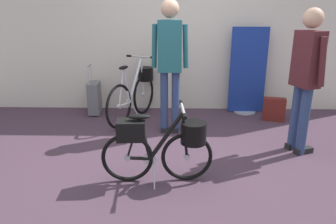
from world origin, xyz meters
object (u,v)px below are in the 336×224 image
object	(u,v)px
display_bike_left	(136,91)
rolling_suitcase	(94,98)
folding_bike_foreground	(162,143)
visitor_near_wall	(306,73)
visitor_browsing	(170,58)
floor_banner_stand	(247,76)
backpack_on_floor	(274,109)

from	to	relation	value
display_bike_left	rolling_suitcase	world-z (taller)	display_bike_left
folding_bike_foreground	visitor_near_wall	distance (m)	1.91
visitor_near_wall	display_bike_left	bearing A→B (deg)	150.25
folding_bike_foreground	visitor_browsing	bearing A→B (deg)	87.56
floor_banner_stand	folding_bike_foreground	world-z (taller)	floor_banner_stand
floor_banner_stand	visitor_near_wall	size ratio (longest dim) A/B	0.83
backpack_on_floor	rolling_suitcase	bearing A→B (deg)	174.94
floor_banner_stand	display_bike_left	size ratio (longest dim) A/B	1.08
display_bike_left	visitor_browsing	bearing A→B (deg)	-47.59
visitor_browsing	folding_bike_foreground	bearing A→B (deg)	-92.44
folding_bike_foreground	rolling_suitcase	xyz separation A→B (m)	(-1.22, 2.18, -0.14)
visitor_near_wall	folding_bike_foreground	bearing A→B (deg)	-155.54
folding_bike_foreground	visitor_browsing	world-z (taller)	visitor_browsing
display_bike_left	visitor_near_wall	xyz separation A→B (m)	(2.16, -1.23, 0.55)
rolling_suitcase	folding_bike_foreground	bearing A→B (deg)	-60.68
floor_banner_stand	display_bike_left	distance (m)	1.87
floor_banner_stand	display_bike_left	world-z (taller)	floor_banner_stand
display_bike_left	floor_banner_stand	bearing A→B (deg)	10.04
display_bike_left	backpack_on_floor	xyz separation A→B (m)	(2.21, -0.07, -0.27)
folding_bike_foreground	visitor_browsing	size ratio (longest dim) A/B	0.62
backpack_on_floor	folding_bike_foreground	bearing A→B (deg)	-131.75
folding_bike_foreground	backpack_on_floor	xyz separation A→B (m)	(1.71, 1.92, -0.25)
visitor_near_wall	backpack_on_floor	world-z (taller)	visitor_near_wall
display_bike_left	visitor_near_wall	world-z (taller)	visitor_near_wall
display_bike_left	visitor_browsing	size ratio (longest dim) A/B	0.73
display_bike_left	visitor_browsing	xyz separation A→B (m)	(0.56, -0.61, 0.62)
folding_bike_foreground	rolling_suitcase	distance (m)	2.50
floor_banner_stand	rolling_suitcase	size ratio (longest dim) A/B	1.73
floor_banner_stand	visitor_browsing	size ratio (longest dim) A/B	0.78
backpack_on_floor	display_bike_left	bearing A→B (deg)	178.16
display_bike_left	rolling_suitcase	size ratio (longest dim) A/B	1.60
rolling_suitcase	visitor_near_wall	bearing A→B (deg)	-26.25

